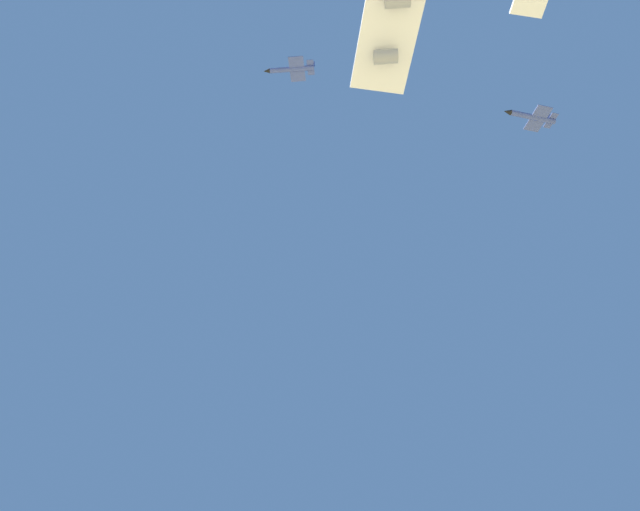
{
  "coord_description": "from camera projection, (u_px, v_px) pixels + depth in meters",
  "views": [
    {
      "loc": [
        -24.34,
        78.28,
        3.54
      ],
      "look_at": [
        -19.17,
        16.13,
        57.78
      ],
      "focal_mm": 30.45,
      "sensor_mm": 36.0,
      "label": 1
    }
  ],
  "objects": [
    {
      "name": "chase_jet_left_wing",
      "position": [
        292.0,
        69.0,
        159.25
      ],
      "size": [
        15.2,
        8.0,
        4.0
      ],
      "rotation": [
        0.0,
        0.0,
        0.0
      ],
      "color": "#38478C"
    },
    {
      "name": "chase_jet_lead",
      "position": [
        532.0,
        117.0,
        146.24
      ],
      "size": [
        15.25,
        8.96,
        4.0
      ],
      "rotation": [
        0.0,
        0.0,
        0.31
      ],
      "color": "#38478C"
    }
  ]
}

